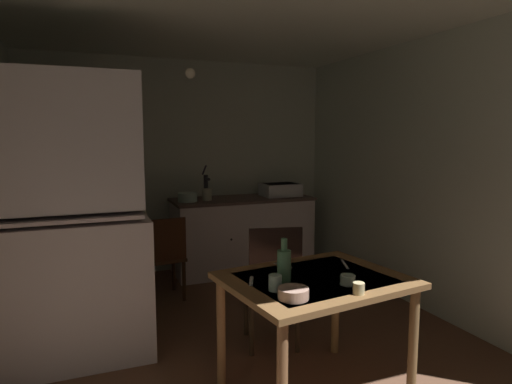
{
  "coord_description": "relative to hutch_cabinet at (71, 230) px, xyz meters",
  "views": [
    {
      "loc": [
        -1.12,
        -3.28,
        1.58
      ],
      "look_at": [
        0.18,
        -0.01,
        1.13
      ],
      "focal_mm": 30.94,
      "sensor_mm": 36.0,
      "label": 1
    }
  ],
  "objects": [
    {
      "name": "teacup_mint",
      "position": [
        1.04,
        -1.11,
        -0.15
      ],
      "size": [
        0.07,
        0.07,
        0.09
      ],
      "primitive_type": "cylinder",
      "color": "#ADD1C1",
      "rests_on": "dining_table"
    },
    {
      "name": "dining_table",
      "position": [
        1.35,
        -0.99,
        -0.29
      ],
      "size": [
        1.14,
        0.96,
        0.74
      ],
      "color": "brown",
      "rests_on": "ground"
    },
    {
      "name": "hand_pump",
      "position": [
        1.39,
        1.6,
        0.09
      ],
      "size": [
        0.05,
        0.27,
        0.39
      ],
      "color": "#232328",
      "rests_on": "counter_cabinet"
    },
    {
      "name": "hutch_cabinet",
      "position": [
        0.0,
        0.0,
        0.0
      ],
      "size": [
        1.04,
        0.52,
        2.01
      ],
      "color": "silver",
      "rests_on": "ground"
    },
    {
      "name": "table_knife",
      "position": [
        1.67,
        -0.83,
        -0.19
      ],
      "size": [
        0.09,
        0.2,
        0.0
      ],
      "primitive_type": "cube",
      "rotation": [
        0.0,
        0.0,
        1.19
      ],
      "color": "silver",
      "rests_on": "dining_table"
    },
    {
      "name": "mug_dark",
      "position": [
        1.46,
        -1.17,
        -0.17
      ],
      "size": [
        0.09,
        0.09,
        0.06
      ],
      "primitive_type": "cylinder",
      "color": "#ADD1C1",
      "rests_on": "dining_table"
    },
    {
      "name": "stoneware_crock",
      "position": [
        1.38,
        1.53,
        -0.01
      ],
      "size": [
        0.11,
        0.11,
        0.13
      ],
      "primitive_type": "cylinder",
      "color": "beige",
      "rests_on": "counter_cabinet"
    },
    {
      "name": "ceiling_slab",
      "position": [
        1.2,
        0.06,
        1.56
      ],
      "size": [
        3.58,
        3.74,
        0.1
      ],
      "primitive_type": "cube",
      "color": "silver"
    },
    {
      "name": "ground_plane",
      "position": [
        1.2,
        0.06,
        -0.94
      ],
      "size": [
        4.64,
        4.64,
        0.0
      ],
      "primitive_type": "plane",
      "color": "brown"
    },
    {
      "name": "counter_cabinet",
      "position": [
        1.82,
        1.56,
        -0.51
      ],
      "size": [
        1.63,
        0.64,
        0.86
      ],
      "color": "silver",
      "rests_on": "ground"
    },
    {
      "name": "wall_right",
      "position": [
        2.99,
        0.06,
        0.28
      ],
      "size": [
        0.1,
        3.74,
        2.45
      ],
      "primitive_type": "cube",
      "color": "silver",
      "rests_on": "ground"
    },
    {
      "name": "chair_by_counter",
      "position": [
        0.78,
        0.92,
        -0.5
      ],
      "size": [
        0.44,
        0.44,
        0.82
      ],
      "color": "#3A2210",
      "rests_on": "ground"
    },
    {
      "name": "teacup_cream",
      "position": [
        1.43,
        -1.32,
        -0.16
      ],
      "size": [
        0.06,
        0.06,
        0.06
      ],
      "primitive_type": "cylinder",
      "color": "beige",
      "rests_on": "dining_table"
    },
    {
      "name": "serving_bowl_wide",
      "position": [
        1.08,
        -1.25,
        -0.17
      ],
      "size": [
        0.16,
        0.16,
        0.06
      ],
      "primitive_type": "cylinder",
      "color": "tan",
      "rests_on": "dining_table"
    },
    {
      "name": "glass_bottle",
      "position": [
        1.13,
        -1.03,
        -0.09
      ],
      "size": [
        0.08,
        0.08,
        0.27
      ],
      "color": "#4C7F56",
      "rests_on": "dining_table"
    },
    {
      "name": "teaspoon_by_cup",
      "position": [
        1.28,
        -0.71,
        -0.19
      ],
      "size": [
        0.08,
        0.14,
        0.0
      ],
      "primitive_type": "cube",
      "rotation": [
        0.0,
        0.0,
        5.12
      ],
      "color": "beige",
      "rests_on": "dining_table"
    },
    {
      "name": "sink_basin",
      "position": [
        2.3,
        1.56,
        0.0
      ],
      "size": [
        0.44,
        0.34,
        0.15
      ],
      "color": "white",
      "rests_on": "counter_cabinet"
    },
    {
      "name": "pendant_bulb",
      "position": [
        0.91,
        0.21,
        1.12
      ],
      "size": [
        0.08,
        0.08,
        0.08
      ],
      "primitive_type": "sphere",
      "color": "#F9EFCC"
    },
    {
      "name": "wall_back",
      "position": [
        1.2,
        1.93,
        0.28
      ],
      "size": [
        3.58,
        0.1,
        2.45
      ],
      "primitive_type": "cube",
      "color": "beige",
      "rests_on": "ground"
    },
    {
      "name": "mixing_bowl_counter",
      "position": [
        1.16,
        1.51,
        -0.03
      ],
      "size": [
        0.21,
        0.21,
        0.1
      ],
      "primitive_type": "cylinder",
      "color": "#ADD1C1",
      "rests_on": "counter_cabinet"
    },
    {
      "name": "chair_far_side",
      "position": [
        1.36,
        -0.35,
        -0.45
      ],
      "size": [
        0.48,
        0.48,
        0.94
      ],
      "color": "#332416",
      "rests_on": "ground"
    },
    {
      "name": "teaspoon_near_bowl",
      "position": [
        0.97,
        -0.92,
        -0.19
      ],
      "size": [
        0.08,
        0.15,
        0.0
      ],
      "primitive_type": "cube",
      "rotation": [
        0.0,
        0.0,
        1.17
      ],
      "color": "beige",
      "rests_on": "dining_table"
    }
  ]
}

